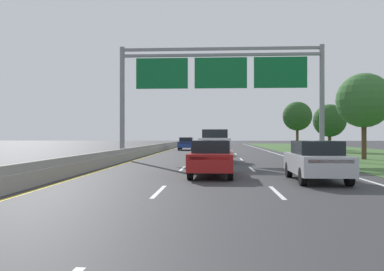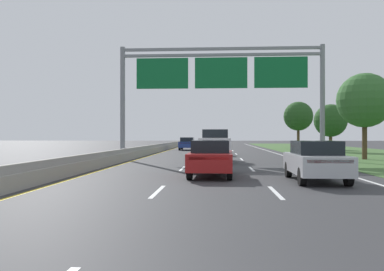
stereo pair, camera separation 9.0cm
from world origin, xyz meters
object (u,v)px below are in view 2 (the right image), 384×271
car_silver_right_lane_sedan (316,160)px  roadside_tree_mid (365,101)px  car_red_centre_lane_sedan (211,158)px  roadside_tree_distant (298,116)px  car_darkgreen_centre_lane_sedan (215,146)px  roadside_tree_far (331,121)px  pickup_truck_white (215,146)px  overhead_sign_gantry (221,78)px  car_blue_left_lane_sedan (187,143)px

car_silver_right_lane_sedan → roadside_tree_mid: 17.01m
car_silver_right_lane_sedan → roadside_tree_mid: size_ratio=0.69×
car_red_centre_lane_sedan → roadside_tree_distant: roadside_tree_distant is taller
car_darkgreen_centre_lane_sedan → roadside_tree_far: bearing=-54.7°
pickup_truck_white → car_silver_right_lane_sedan: bearing=-160.7°
overhead_sign_gantry → roadside_tree_distant: 28.17m
car_blue_left_lane_sedan → car_red_centre_lane_sedan: bearing=-173.5°
car_red_centre_lane_sedan → car_blue_left_lane_sedan: bearing=7.5°
pickup_truck_white → roadside_tree_distant: size_ratio=0.85×
roadside_tree_mid → roadside_tree_far: 14.87m
car_darkgreen_centre_lane_sedan → overhead_sign_gantry: bearing=-175.2°
roadside_tree_far → roadside_tree_distant: 10.42m
car_silver_right_lane_sedan → pickup_truck_white: bearing=19.6°
car_darkgreen_centre_lane_sedan → car_blue_left_lane_sedan: (-3.47, 13.38, 0.00)m
pickup_truck_white → car_red_centre_lane_sedan: pickup_truck_white is taller
car_blue_left_lane_sedan → roadside_tree_mid: size_ratio=0.69×
car_darkgreen_centre_lane_sedan → pickup_truck_white: bearing=-178.9°
car_blue_left_lane_sedan → car_silver_right_lane_sedan: bearing=-167.2°
car_red_centre_lane_sedan → roadside_tree_far: (12.71, 28.08, 2.62)m
car_blue_left_lane_sedan → roadside_tree_distant: (14.66, 5.70, 3.59)m
car_darkgreen_centre_lane_sedan → car_blue_left_lane_sedan: 13.83m
roadside_tree_mid → roadside_tree_distant: 25.03m
roadside_tree_far → roadside_tree_distant: size_ratio=0.82×
car_blue_left_lane_sedan → pickup_truck_white: bearing=-170.7°
overhead_sign_gantry → roadside_tree_far: bearing=52.3°
car_silver_right_lane_sedan → car_blue_left_lane_sedan: bearing=13.0°
roadside_tree_distant → roadside_tree_far: bearing=-81.6°
overhead_sign_gantry → car_silver_right_lane_sedan: size_ratio=3.41×
overhead_sign_gantry → pickup_truck_white: size_ratio=2.78×
car_blue_left_lane_sedan → roadside_tree_mid: 24.52m
car_red_centre_lane_sedan → roadside_tree_distant: 40.11m
car_darkgreen_centre_lane_sedan → roadside_tree_mid: bearing=-117.5°
car_red_centre_lane_sedan → roadside_tree_far: roadside_tree_far is taller
roadside_tree_mid → car_darkgreen_centre_lane_sedan: bearing=152.0°
car_darkgreen_centre_lane_sedan → car_silver_right_lane_sedan: 21.36m
car_red_centre_lane_sedan → roadside_tree_far: 30.94m
car_blue_left_lane_sedan → roadside_tree_far: bearing=-105.3°
roadside_tree_far → roadside_tree_mid: bearing=-95.8°
car_red_centre_lane_sedan → roadside_tree_distant: bearing=-14.8°
pickup_truck_white → overhead_sign_gantry: bearing=-9.2°
car_silver_right_lane_sedan → car_blue_left_lane_sedan: size_ratio=1.00×
roadside_tree_far → car_silver_right_lane_sedan: bearing=-106.2°
car_blue_left_lane_sedan → overhead_sign_gantry: bearing=-168.4°
car_silver_right_lane_sedan → roadside_tree_far: bearing=-15.5°
car_silver_right_lane_sedan → car_red_centre_lane_sedan: size_ratio=0.99×
overhead_sign_gantry → car_darkgreen_centre_lane_sedan: bearing=94.3°
pickup_truck_white → roadside_tree_distant: 30.79m
overhead_sign_gantry → roadside_tree_mid: size_ratio=2.34×
car_darkgreen_centre_lane_sedan → car_blue_left_lane_sedan: same height
car_darkgreen_centre_lane_sedan → roadside_tree_distant: 22.41m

